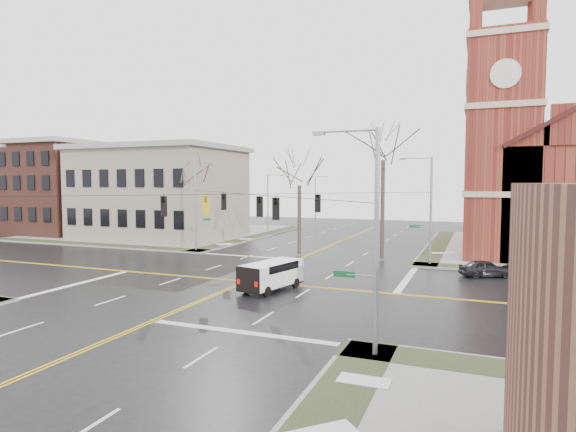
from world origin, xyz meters
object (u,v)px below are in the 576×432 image
at_px(signal_pole_ne, 429,207).
at_px(streetlight_north_b, 316,197).
at_px(signal_pole_nw, 197,203).
at_px(tree_nw_far, 194,179).
at_px(parked_car_a, 486,268).
at_px(parked_car_b, 527,271).
at_px(streetlight_north_a, 269,202).
at_px(cargo_van, 273,273).
at_px(tree_nw_near, 299,181).
at_px(tree_ne, 383,153).
at_px(signal_pole_se, 372,235).

relative_size(signal_pole_ne, streetlight_north_b, 1.12).
bearing_deg(signal_pole_nw, tree_nw_far, 126.45).
height_order(parked_car_a, parked_car_b, parked_car_a).
distance_m(streetlight_north_a, cargo_van, 32.82).
bearing_deg(tree_nw_far, signal_pole_ne, -5.61).
relative_size(parked_car_a, tree_nw_near, 0.38).
bearing_deg(signal_pole_nw, tree_ne, 4.05).
distance_m(signal_pole_se, streetlight_north_a, 45.20).
bearing_deg(signal_pole_ne, cargo_van, -122.69).
xyz_separation_m(streetlight_north_b, tree_nw_far, (-2.44, -34.10, 2.87)).
height_order(signal_pole_se, tree_nw_near, tree_nw_near).
bearing_deg(signal_pole_se, cargo_van, 130.97).
relative_size(streetlight_north_b, cargo_van, 1.56).
height_order(signal_pole_ne, signal_pole_nw, same).
bearing_deg(cargo_van, parked_car_a, 50.64).
bearing_deg(tree_nw_far, tree_nw_near, -5.21).
xyz_separation_m(signal_pole_ne, tree_nw_near, (-12.03, 1.27, 2.22)).
height_order(streetlight_north_b, tree_nw_far, tree_nw_far).
bearing_deg(signal_pole_nw, parked_car_b, -5.89).
distance_m(signal_pole_se, parked_car_b, 21.66).
distance_m(signal_pole_se, tree_nw_far, 35.31).
relative_size(signal_pole_nw, cargo_van, 1.75).
height_order(signal_pole_nw, streetlight_north_a, signal_pole_nw).
relative_size(parked_car_b, tree_nw_far, 0.34).
height_order(signal_pole_ne, tree_nw_far, tree_nw_far).
bearing_deg(parked_car_b, streetlight_north_a, 78.94).
xyz_separation_m(signal_pole_ne, tree_nw_far, (-24.41, 2.40, 2.39)).
xyz_separation_m(signal_pole_ne, signal_pole_se, (0.00, -23.00, 0.00)).
distance_m(signal_pole_ne, signal_pole_nw, 22.64).
height_order(parked_car_b, tree_nw_far, tree_nw_far).
bearing_deg(tree_nw_near, streetlight_north_b, 105.76).
distance_m(tree_nw_far, tree_ne, 20.46).
relative_size(cargo_van, tree_nw_near, 0.52).
bearing_deg(parked_car_b, signal_pole_nw, 106.82).
bearing_deg(tree_nw_near, streetlight_north_a, 123.13).
relative_size(signal_pole_se, streetlight_north_a, 1.12).
relative_size(cargo_van, parked_car_a, 1.36).
xyz_separation_m(signal_pole_ne, parked_car_a, (4.50, -3.47, -4.31)).
bearing_deg(streetlight_north_b, signal_pole_se, -69.73).
bearing_deg(parked_car_b, signal_pole_ne, 89.82).
distance_m(streetlight_north_a, tree_ne, 24.00).
height_order(signal_pole_nw, tree_nw_near, tree_nw_near).
xyz_separation_m(tree_nw_far, tree_nw_near, (12.38, -1.13, -0.17)).
bearing_deg(tree_nw_near, signal_pole_se, -63.62).
relative_size(signal_pole_ne, parked_car_a, 2.39).
bearing_deg(streetlight_north_b, parked_car_b, -53.50).
relative_size(parked_car_a, tree_ne, 0.28).
bearing_deg(tree_nw_near, tree_ne, 0.32).
distance_m(signal_pole_se, streetlight_north_b, 63.43).
bearing_deg(cargo_van, tree_ne, 86.95).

